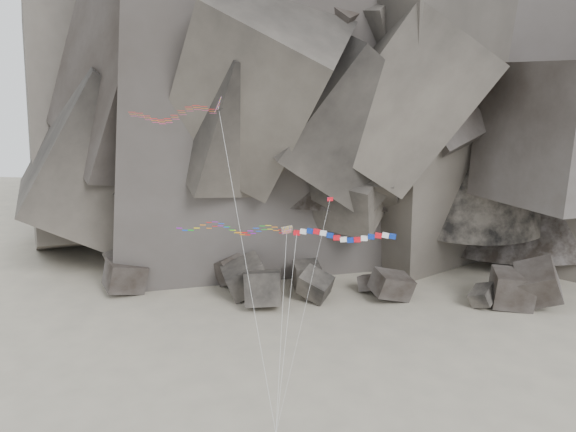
# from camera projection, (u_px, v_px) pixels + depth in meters

# --- Properties ---
(ground) EXTENTS (260.00, 260.00, 0.00)m
(ground) POSITION_uv_depth(u_px,v_px,m) (280.00, 416.00, 62.08)
(ground) COLOR gray
(ground) RESTS_ON ground
(headland) EXTENTS (110.00, 70.00, 84.00)m
(headland) POSITION_uv_depth(u_px,v_px,m) (323.00, 46.00, 118.69)
(headland) COLOR #595149
(headland) RESTS_ON ground
(boulder_field) EXTENTS (78.11, 16.08, 8.78)m
(boulder_field) POSITION_uv_depth(u_px,v_px,m) (317.00, 285.00, 93.63)
(boulder_field) COLOR #47423F
(boulder_field) RESTS_ON ground
(delta_kite) EXTENTS (17.21, 10.24, 33.18)m
(delta_kite) POSITION_uv_depth(u_px,v_px,m) (169.00, 114.00, 58.75)
(delta_kite) COLOR red
(delta_kite) RESTS_ON ground
(banner_kite) EXTENTS (11.29, 4.77, 20.53)m
(banner_kite) POSITION_uv_depth(u_px,v_px,m) (343.00, 237.00, 54.63)
(banner_kite) COLOR red
(banner_kite) RESTS_ON ground
(parafoil_kite) EXTENTS (12.37, 5.76, 20.56)m
(parafoil_kite) POSITION_uv_depth(u_px,v_px,m) (228.00, 228.00, 57.35)
(parafoil_kite) COLOR yellow
(parafoil_kite) RESTS_ON ground
(pennant_kite) EXTENTS (4.99, 8.44, 22.81)m
(pennant_kite) POSITION_uv_depth(u_px,v_px,m) (320.00, 243.00, 58.09)
(pennant_kite) COLOR red
(pennant_kite) RESTS_ON ground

